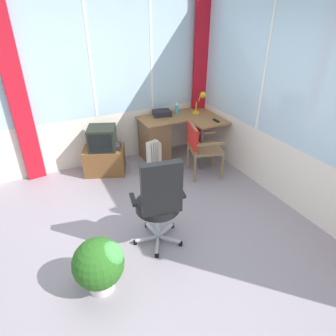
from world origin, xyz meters
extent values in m
cube|color=gray|center=(0.00, 0.00, -0.03)|extent=(4.97, 5.68, 0.06)
cube|color=silver|center=(0.00, 2.37, 0.42)|extent=(3.97, 0.06, 0.84)
cube|color=silver|center=(0.00, 2.37, 1.72)|extent=(3.89, 0.06, 1.76)
cube|color=white|center=(-0.99, 2.37, 1.72)|extent=(0.04, 0.07, 1.76)
cube|color=white|center=(0.00, 2.37, 1.72)|extent=(0.04, 0.07, 1.76)
cube|color=white|center=(0.99, 2.37, 1.72)|extent=(0.04, 0.07, 1.76)
cube|color=silver|center=(2.01, 0.00, 0.42)|extent=(0.06, 4.68, 0.84)
cube|color=silver|center=(2.01, 0.00, 1.72)|extent=(0.06, 4.59, 1.76)
cube|color=white|center=(2.01, 0.78, 1.72)|extent=(0.07, 0.04, 1.76)
cube|color=red|center=(-1.09, 2.29, 1.34)|extent=(0.27, 0.10, 2.68)
cube|color=red|center=(1.88, 2.24, 1.34)|extent=(0.27, 0.11, 2.68)
cube|color=#96653C|center=(1.31, 2.03, 0.73)|extent=(1.31, 0.58, 0.02)
cube|color=#96653C|center=(1.68, 1.54, 0.73)|extent=(0.58, 0.41, 0.02)
cube|color=brown|center=(0.88, 2.03, 0.36)|extent=(0.40, 0.54, 0.71)
cylinder|color=#4C4C51|center=(1.43, 1.38, 0.36)|extent=(0.04, 0.04, 0.72)
cylinder|color=#4C4C51|center=(0.69, 2.28, 0.36)|extent=(0.04, 0.04, 0.72)
cylinder|color=yellow|center=(1.69, 2.01, 0.75)|extent=(0.13, 0.13, 0.02)
cylinder|color=yellow|center=(1.69, 2.01, 0.85)|extent=(0.02, 0.02, 0.18)
cylinder|color=yellow|center=(1.74, 1.98, 1.03)|extent=(0.02, 0.10, 0.17)
cone|color=yellow|center=(1.79, 1.94, 1.07)|extent=(0.13, 0.13, 0.12)
cube|color=black|center=(1.78, 1.51, 0.76)|extent=(0.05, 0.15, 0.02)
cylinder|color=#33BDDB|center=(1.37, 2.15, 0.83)|extent=(0.06, 0.06, 0.16)
cone|color=white|center=(1.37, 2.15, 0.93)|extent=(0.06, 0.06, 0.06)
cube|color=#24242C|center=(1.09, 2.16, 0.79)|extent=(0.33, 0.28, 0.09)
cylinder|color=olive|center=(1.54, 0.92, 0.22)|extent=(0.04, 0.04, 0.44)
cylinder|color=olive|center=(1.66, 1.35, 0.22)|extent=(0.04, 0.04, 0.44)
cylinder|color=olive|center=(1.12, 1.04, 0.22)|extent=(0.04, 0.04, 0.44)
cylinder|color=olive|center=(1.24, 1.47, 0.22)|extent=(0.04, 0.04, 0.44)
cube|color=olive|center=(1.39, 1.19, 0.46)|extent=(0.59, 0.59, 0.04)
cube|color=olive|center=(1.18, 1.25, 0.67)|extent=(0.15, 0.43, 0.39)
cube|color=red|center=(1.18, 1.25, 0.69)|extent=(0.18, 0.46, 0.33)
cube|color=olive|center=(1.33, 0.98, 0.64)|extent=(0.43, 0.16, 0.03)
cube|color=olive|center=(1.45, 1.41, 0.64)|extent=(0.43, 0.16, 0.03)
cube|color=#B7B7BF|center=(-0.07, 0.14, 0.04)|extent=(0.28, 0.08, 0.02)
cylinder|color=black|center=(-0.21, 0.16, 0.02)|extent=(0.05, 0.05, 0.05)
cube|color=#B7B7BF|center=(0.00, -0.01, 0.04)|extent=(0.16, 0.26, 0.02)
cylinder|color=black|center=(-0.06, -0.13, 0.02)|extent=(0.05, 0.05, 0.05)
cube|color=#B7B7BF|center=(0.17, 0.01, 0.04)|extent=(0.22, 0.23, 0.02)
cylinder|color=black|center=(0.26, -0.09, 0.02)|extent=(0.05, 0.05, 0.05)
cube|color=#B7B7BF|center=(0.20, 0.17, 0.04)|extent=(0.27, 0.15, 0.02)
cylinder|color=black|center=(0.32, 0.23, 0.02)|extent=(0.05, 0.05, 0.05)
cube|color=#B7B7BF|center=(0.05, 0.25, 0.04)|extent=(0.07, 0.28, 0.02)
cylinder|color=black|center=(0.03, 0.39, 0.02)|extent=(0.05, 0.05, 0.05)
cylinder|color=#B7B7BF|center=(0.07, 0.11, 0.26)|extent=(0.05, 0.05, 0.41)
cylinder|color=black|center=(0.07, 0.11, 0.51)|extent=(0.50, 0.50, 0.09)
cube|color=black|center=(0.04, -0.07, 0.85)|extent=(0.43, 0.16, 0.59)
cube|color=black|center=(0.34, 0.07, 0.64)|extent=(0.09, 0.23, 0.04)
cube|color=black|center=(-0.20, 0.16, 0.64)|extent=(0.09, 0.23, 0.04)
cube|color=brown|center=(-0.04, 1.97, 0.21)|extent=(0.76, 0.65, 0.43)
cube|color=black|center=(-0.04, 1.97, 0.61)|extent=(0.54, 0.53, 0.36)
cube|color=black|center=(-0.12, 1.78, 0.61)|extent=(0.32, 0.13, 0.28)
cube|color=#262628|center=(0.09, 1.92, 0.46)|extent=(0.32, 0.30, 0.07)
cube|color=silver|center=(0.56, 1.53, 0.31)|extent=(0.05, 0.10, 0.55)
cube|color=silver|center=(0.60, 1.54, 0.31)|extent=(0.05, 0.10, 0.55)
cube|color=silver|center=(0.64, 1.55, 0.31)|extent=(0.05, 0.10, 0.55)
cube|color=silver|center=(0.68, 1.57, 0.31)|extent=(0.05, 0.10, 0.55)
cube|color=silver|center=(0.72, 1.58, 0.31)|extent=(0.05, 0.10, 0.55)
cube|color=black|center=(0.66, 1.49, 0.01)|extent=(0.23, 0.10, 0.03)
cube|color=black|center=(0.62, 1.62, 0.01)|extent=(0.23, 0.10, 0.03)
cube|color=silver|center=(0.75, 1.59, 0.33)|extent=(0.08, 0.10, 0.39)
cylinder|color=silver|center=(-0.72, -0.26, 0.08)|extent=(0.25, 0.25, 0.15)
sphere|color=#285F1D|center=(-0.72, -0.26, 0.34)|extent=(0.50, 0.50, 0.50)
sphere|color=#459746|center=(-0.62, -0.31, 0.44)|extent=(0.27, 0.27, 0.27)
camera|label=1|loc=(-1.01, -2.34, 2.50)|focal=31.72mm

